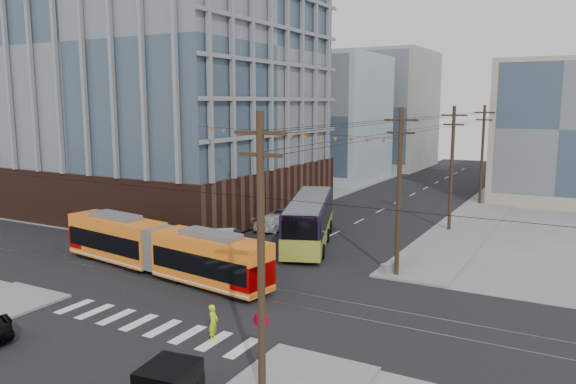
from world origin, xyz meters
name	(u,v)px	position (x,y,z in m)	size (l,w,h in m)	color
ground	(188,307)	(0.00, 0.00, 0.00)	(160.00, 160.00, 0.00)	slate
office_building	(157,74)	(-22.00, 23.00, 14.30)	(30.00, 25.00, 28.60)	#381E16
bg_bldg_nw_near	(317,118)	(-17.00, 52.00, 9.00)	(18.00, 16.00, 18.00)	#8C99A5
bg_bldg_ne_near	(563,131)	(16.00, 48.00, 8.00)	(14.00, 14.00, 16.00)	gray
bg_bldg_nw_far	(382,110)	(-14.00, 72.00, 10.00)	(16.00, 18.00, 20.00)	gray
utility_pole_near	(261,257)	(8.50, -6.00, 5.50)	(0.30, 0.30, 11.00)	black
utility_pole_far	(502,146)	(8.50, 56.00, 5.50)	(0.30, 0.30, 11.00)	black
streetcar	(161,249)	(-5.48, 4.09, 1.69)	(17.55, 2.47, 3.38)	orange
city_bus	(309,220)	(-0.44, 16.13, 1.90)	(2.91, 13.43, 3.81)	black
parked_car_silver	(226,236)	(-5.96, 12.33, 0.76)	(1.60, 4.60, 1.51)	gray
parked_car_white	(276,222)	(-5.23, 19.06, 0.72)	(2.01, 4.95, 1.44)	silver
parked_car_grey	(287,215)	(-5.96, 22.54, 0.68)	(2.26, 4.90, 1.36)	slate
pedestrian	(213,323)	(3.91, -2.92, 0.89)	(0.65, 0.43, 1.79)	#C4E817
stop_sign	(261,342)	(7.38, -4.22, 1.17)	(0.71, 0.71, 2.34)	#9C031C
jersey_barrier	(400,265)	(8.30, 12.48, 0.36)	(0.82, 3.62, 0.72)	gray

